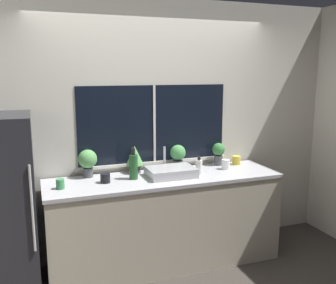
{
  "coord_description": "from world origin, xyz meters",
  "views": [
    {
      "loc": [
        -1.2,
        -3.07,
        1.97
      ],
      "look_at": [
        0.03,
        0.31,
        1.28
      ],
      "focal_mm": 40.0,
      "sensor_mm": 36.0,
      "label": 1
    }
  ],
  "objects_px": {
    "sink": "(171,172)",
    "mug_green": "(60,184)",
    "potted_plant_center_left": "(135,157)",
    "potted_plant_center_right": "(178,155)",
    "potted_plant_far_right": "(219,152)",
    "soap_bottle": "(199,167)",
    "potted_plant_far_left": "(88,160)",
    "bottle_tall": "(133,166)",
    "mug_black": "(105,178)",
    "mug_white": "(226,164)",
    "mug_yellow": "(236,160)"
  },
  "relations": [
    {
      "from": "mug_green",
      "to": "soap_bottle",
      "type": "bearing_deg",
      "value": 1.26
    },
    {
      "from": "sink",
      "to": "potted_plant_center_left",
      "type": "distance_m",
      "value": 0.41
    },
    {
      "from": "potted_plant_far_right",
      "to": "mug_white",
      "type": "height_order",
      "value": "potted_plant_far_right"
    },
    {
      "from": "potted_plant_center_right",
      "to": "mug_yellow",
      "type": "height_order",
      "value": "potted_plant_center_right"
    },
    {
      "from": "potted_plant_center_left",
      "to": "potted_plant_center_right",
      "type": "xyz_separation_m",
      "value": [
        0.48,
        0.0,
        -0.01
      ]
    },
    {
      "from": "bottle_tall",
      "to": "mug_black",
      "type": "xyz_separation_m",
      "value": [
        -0.28,
        -0.03,
        -0.08
      ]
    },
    {
      "from": "mug_green",
      "to": "potted_plant_center_left",
      "type": "bearing_deg",
      "value": 21.0
    },
    {
      "from": "potted_plant_far_left",
      "to": "mug_green",
      "type": "bearing_deg",
      "value": -134.44
    },
    {
      "from": "mug_yellow",
      "to": "mug_black",
      "type": "distance_m",
      "value": 1.53
    },
    {
      "from": "potted_plant_far_right",
      "to": "soap_bottle",
      "type": "distance_m",
      "value": 0.45
    },
    {
      "from": "soap_bottle",
      "to": "mug_white",
      "type": "height_order",
      "value": "soap_bottle"
    },
    {
      "from": "sink",
      "to": "mug_black",
      "type": "distance_m",
      "value": 0.66
    },
    {
      "from": "potted_plant_center_left",
      "to": "bottle_tall",
      "type": "bearing_deg",
      "value": -108.19
    },
    {
      "from": "potted_plant_far_right",
      "to": "bottle_tall",
      "type": "height_order",
      "value": "bottle_tall"
    },
    {
      "from": "potted_plant_center_left",
      "to": "mug_black",
      "type": "relative_size",
      "value": 3.11
    },
    {
      "from": "potted_plant_center_right",
      "to": "mug_white",
      "type": "height_order",
      "value": "potted_plant_center_right"
    },
    {
      "from": "soap_bottle",
      "to": "mug_green",
      "type": "bearing_deg",
      "value": -178.74
    },
    {
      "from": "mug_black",
      "to": "potted_plant_center_left",
      "type": "bearing_deg",
      "value": 34.61
    },
    {
      "from": "mug_black",
      "to": "mug_white",
      "type": "relative_size",
      "value": 0.87
    },
    {
      "from": "potted_plant_far_left",
      "to": "soap_bottle",
      "type": "bearing_deg",
      "value": -13.72
    },
    {
      "from": "potted_plant_far_right",
      "to": "soap_bottle",
      "type": "height_order",
      "value": "potted_plant_far_right"
    },
    {
      "from": "potted_plant_far_right",
      "to": "mug_white",
      "type": "xyz_separation_m",
      "value": [
        -0.01,
        -0.19,
        -0.09
      ]
    },
    {
      "from": "potted_plant_center_right",
      "to": "mug_white",
      "type": "distance_m",
      "value": 0.52
    },
    {
      "from": "bottle_tall",
      "to": "mug_green",
      "type": "xyz_separation_m",
      "value": [
        -0.69,
        -0.08,
        -0.08
      ]
    },
    {
      "from": "sink",
      "to": "potted_plant_center_left",
      "type": "xyz_separation_m",
      "value": [
        -0.3,
        0.25,
        0.12
      ]
    },
    {
      "from": "potted_plant_far_left",
      "to": "potted_plant_center_left",
      "type": "relative_size",
      "value": 0.98
    },
    {
      "from": "potted_plant_center_left",
      "to": "mug_black",
      "type": "height_order",
      "value": "potted_plant_center_left"
    },
    {
      "from": "potted_plant_far_left",
      "to": "mug_black",
      "type": "bearing_deg",
      "value": -63.04
    },
    {
      "from": "potted_plant_center_right",
      "to": "mug_white",
      "type": "bearing_deg",
      "value": -22.13
    },
    {
      "from": "soap_bottle",
      "to": "bottle_tall",
      "type": "height_order",
      "value": "bottle_tall"
    },
    {
      "from": "potted_plant_center_left",
      "to": "potted_plant_center_right",
      "type": "relative_size",
      "value": 1.09
    },
    {
      "from": "potted_plant_center_left",
      "to": "mug_green",
      "type": "distance_m",
      "value": 0.83
    },
    {
      "from": "potted_plant_far_left",
      "to": "mug_black",
      "type": "xyz_separation_m",
      "value": [
        0.12,
        -0.24,
        -0.13
      ]
    },
    {
      "from": "bottle_tall",
      "to": "mug_green",
      "type": "distance_m",
      "value": 0.7
    },
    {
      "from": "bottle_tall",
      "to": "mug_green",
      "type": "relative_size",
      "value": 3.46
    },
    {
      "from": "sink",
      "to": "potted_plant_far_left",
      "type": "xyz_separation_m",
      "value": [
        -0.78,
        0.25,
        0.12
      ]
    },
    {
      "from": "potted_plant_center_left",
      "to": "mug_white",
      "type": "height_order",
      "value": "potted_plant_center_left"
    },
    {
      "from": "bottle_tall",
      "to": "mug_black",
      "type": "bearing_deg",
      "value": -174.43
    },
    {
      "from": "potted_plant_far_right",
      "to": "mug_green",
      "type": "height_order",
      "value": "potted_plant_far_right"
    },
    {
      "from": "potted_plant_center_left",
      "to": "potted_plant_far_right",
      "type": "bearing_deg",
      "value": 0.0
    },
    {
      "from": "mug_black",
      "to": "bottle_tall",
      "type": "bearing_deg",
      "value": 5.57
    },
    {
      "from": "mug_yellow",
      "to": "potted_plant_far_left",
      "type": "bearing_deg",
      "value": 178.19
    },
    {
      "from": "potted_plant_far_left",
      "to": "potted_plant_center_left",
      "type": "height_order",
      "value": "potted_plant_center_left"
    },
    {
      "from": "sink",
      "to": "mug_green",
      "type": "height_order",
      "value": "sink"
    },
    {
      "from": "sink",
      "to": "soap_bottle",
      "type": "xyz_separation_m",
      "value": [
        0.3,
        -0.01,
        0.03
      ]
    },
    {
      "from": "potted_plant_center_left",
      "to": "mug_yellow",
      "type": "height_order",
      "value": "potted_plant_center_left"
    },
    {
      "from": "mug_white",
      "to": "potted_plant_center_right",
      "type": "bearing_deg",
      "value": 157.87
    },
    {
      "from": "mug_black",
      "to": "mug_white",
      "type": "distance_m",
      "value": 1.3
    },
    {
      "from": "mug_green",
      "to": "potted_plant_far_right",
      "type": "bearing_deg",
      "value": 9.66
    },
    {
      "from": "sink",
      "to": "soap_bottle",
      "type": "distance_m",
      "value": 0.3
    }
  ]
}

